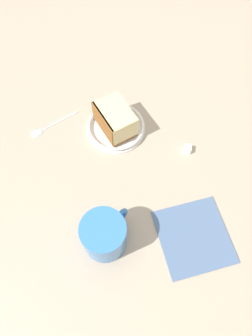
{
  "coord_description": "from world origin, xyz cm",
  "views": [
    {
      "loc": [
        22.89,
        25.01,
        59.78
      ],
      "look_at": [
        3.28,
        4.05,
        3.0
      ],
      "focal_mm": 33.24,
      "sensor_mm": 36.0,
      "label": 1
    }
  ],
  "objects_px": {
    "tea_mug": "(105,235)",
    "folded_napkin": "(194,237)",
    "small_plate": "(116,127)",
    "teaspoon": "(44,128)",
    "cake_slice": "(114,119)",
    "sugar_cube": "(187,149)"
  },
  "relations": [
    {
      "from": "cake_slice",
      "to": "small_plate",
      "type": "bearing_deg",
      "value": 167.55
    },
    {
      "from": "folded_napkin",
      "to": "sugar_cube",
      "type": "xyz_separation_m",
      "value": [
        -0.13,
        -0.14,
        0.01
      ]
    },
    {
      "from": "tea_mug",
      "to": "folded_napkin",
      "type": "xyz_separation_m",
      "value": [
        -0.13,
        0.11,
        -0.04
      ]
    },
    {
      "from": "folded_napkin",
      "to": "small_plate",
      "type": "bearing_deg",
      "value": -101.45
    },
    {
      "from": "small_plate",
      "to": "folded_napkin",
      "type": "relative_size",
      "value": 0.97
    },
    {
      "from": "small_plate",
      "to": "sugar_cube",
      "type": "relative_size",
      "value": 8.16
    },
    {
      "from": "tea_mug",
      "to": "folded_napkin",
      "type": "height_order",
      "value": "tea_mug"
    },
    {
      "from": "teaspoon",
      "to": "folded_napkin",
      "type": "bearing_deg",
      "value": 98.74
    },
    {
      "from": "small_plate",
      "to": "sugar_cube",
      "type": "bearing_deg",
      "value": 116.83
    },
    {
      "from": "folded_napkin",
      "to": "cake_slice",
      "type": "bearing_deg",
      "value": -100.92
    },
    {
      "from": "cake_slice",
      "to": "teaspoon",
      "type": "height_order",
      "value": "cake_slice"
    },
    {
      "from": "teaspoon",
      "to": "sugar_cube",
      "type": "height_order",
      "value": "sugar_cube"
    },
    {
      "from": "small_plate",
      "to": "teaspoon",
      "type": "height_order",
      "value": "small_plate"
    },
    {
      "from": "teaspoon",
      "to": "tea_mug",
      "type": "bearing_deg",
      "value": 76.82
    },
    {
      "from": "sugar_cube",
      "to": "folded_napkin",
      "type": "bearing_deg",
      "value": 45.93
    },
    {
      "from": "small_plate",
      "to": "cake_slice",
      "type": "relative_size",
      "value": 1.3
    },
    {
      "from": "small_plate",
      "to": "tea_mug",
      "type": "relative_size",
      "value": 1.27
    },
    {
      "from": "small_plate",
      "to": "tea_mug",
      "type": "xyz_separation_m",
      "value": [
        0.19,
        0.18,
        0.04
      ]
    },
    {
      "from": "tea_mug",
      "to": "sugar_cube",
      "type": "relative_size",
      "value": 6.44
    },
    {
      "from": "cake_slice",
      "to": "teaspoon",
      "type": "distance_m",
      "value": 0.17
    },
    {
      "from": "small_plate",
      "to": "folded_napkin",
      "type": "distance_m",
      "value": 0.29
    },
    {
      "from": "tea_mug",
      "to": "teaspoon",
      "type": "xyz_separation_m",
      "value": [
        -0.07,
        -0.29,
        -0.04
      ]
    }
  ]
}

